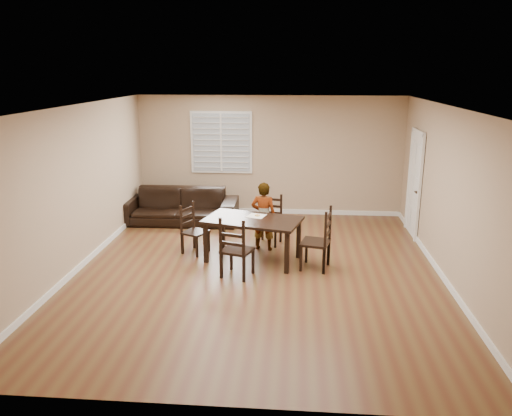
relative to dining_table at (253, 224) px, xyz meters
The scene contains 11 objects.
ground 0.84m from the dining_table, 76.01° to the right, with size 7.00×7.00×0.00m, color brown.
room 1.19m from the dining_table, 63.24° to the right, with size 6.04×7.04×2.72m.
dining_table is the anchor object (origin of this frame).
chair_near 1.05m from the dining_table, 75.24° to the left, with size 0.52×0.50×0.95m.
chair_far 0.89m from the dining_table, 105.26° to the right, with size 0.57×0.55×1.02m.
chair_left 1.25m from the dining_table, 164.18° to the left, with size 0.53×0.54×0.91m.
chair_right 1.26m from the dining_table, 14.66° to the right, with size 0.55×0.57×1.06m.
child 0.59m from the dining_table, 75.22° to the left, with size 0.47×0.31×1.28m, color gray.
napkin 0.20m from the dining_table, 75.22° to the left, with size 0.29×0.29×0.00m, color beige.
donut 0.21m from the dining_table, 68.88° to the left, with size 0.09×0.09×0.03m.
sofa 2.79m from the dining_table, 130.48° to the left, with size 2.54×0.99×0.74m, color black.
Camera 1 is at (0.61, -7.72, 3.25)m, focal length 35.00 mm.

